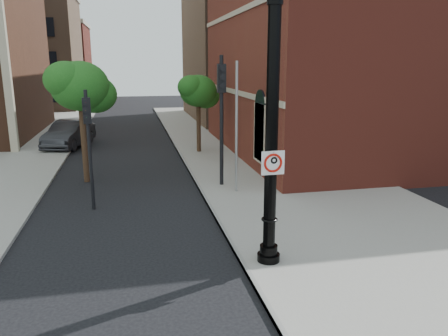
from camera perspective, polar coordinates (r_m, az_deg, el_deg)
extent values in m
plane|color=black|center=(10.46, -7.91, -15.19)|extent=(120.00, 120.00, 0.00)
cube|color=gray|center=(20.85, 6.53, -0.24)|extent=(8.00, 60.00, 0.12)
cube|color=gray|center=(19.96, -4.28, -0.79)|extent=(0.10, 60.00, 0.14)
cube|color=maroon|center=(28.48, 24.20, 14.43)|extent=(22.00, 16.00, 12.00)
cube|color=black|center=(19.22, 4.69, 4.53)|extent=(0.08, 1.40, 2.40)
cube|color=#B5A98C|center=(23.86, 1.28, 9.95)|extent=(0.06, 16.00, 0.25)
cube|color=#B5A98C|center=(23.94, 1.33, 19.55)|extent=(0.06, 16.00, 0.25)
cube|color=#B5A98C|center=(27.02, -27.10, 16.39)|extent=(0.40, 0.40, 14.00)
cube|color=brown|center=(54.39, -25.02, 13.40)|extent=(12.00, 12.00, 12.00)
cube|color=maroon|center=(68.13, -22.38, 12.59)|extent=(12.00, 12.00, 10.00)
cube|color=brown|center=(42.56, 11.19, 16.02)|extent=(22.00, 14.00, 14.00)
cylinder|color=black|center=(11.37, 5.81, -11.77)|extent=(0.57, 0.57, 0.31)
cylinder|color=black|center=(11.27, 5.84, -10.59)|extent=(0.45, 0.45, 0.26)
cylinder|color=black|center=(10.43, 6.22, 3.94)|extent=(0.31, 0.31, 5.94)
torus|color=black|center=(10.96, 5.95, -6.68)|extent=(0.41, 0.41, 0.06)
cylinder|color=black|center=(10.37, 6.68, 20.81)|extent=(0.37, 0.37, 0.15)
cube|color=white|center=(10.38, 6.41, 0.67)|extent=(0.58, 0.04, 0.58)
cube|color=black|center=(10.32, 6.45, 2.09)|extent=(0.58, 0.03, 0.05)
cube|color=black|center=(10.44, 6.37, -0.75)|extent=(0.58, 0.03, 0.05)
cube|color=black|center=(10.29, 5.03, 0.59)|extent=(0.05, 0.01, 0.58)
cube|color=black|center=(10.47, 7.76, 0.74)|extent=(0.05, 0.01, 0.58)
torus|color=#BD1107|center=(10.38, 6.41, 0.67)|extent=(0.46, 0.07, 0.46)
cube|color=#BD1107|center=(10.38, 6.41, 0.67)|extent=(0.33, 0.02, 0.33)
cube|color=black|center=(10.36, 6.13, 0.65)|extent=(0.05, 0.01, 0.27)
torus|color=black|center=(10.37, 6.54, 1.01)|extent=(0.18, 0.06, 0.18)
cylinder|color=black|center=(10.32, 6.45, 2.07)|extent=(0.03, 0.02, 0.03)
imported|color=#29292D|center=(28.15, -19.56, 4.20)|extent=(2.83, 5.12, 1.60)
cylinder|color=black|center=(15.57, -17.14, 2.10)|extent=(0.12, 0.12, 4.15)
cube|color=black|center=(15.37, -17.50, 7.16)|extent=(0.29, 0.28, 0.86)
sphere|color=#E50505|center=(15.21, -17.70, 8.23)|extent=(0.16, 0.16, 0.16)
sphere|color=#FF8C00|center=(15.23, -17.63, 7.26)|extent=(0.16, 0.16, 0.16)
sphere|color=#00E519|center=(15.26, -17.56, 6.29)|extent=(0.16, 0.16, 0.16)
cylinder|color=black|center=(17.53, -0.33, 5.86)|extent=(0.15, 0.15, 5.31)
cube|color=black|center=(17.38, -0.34, 11.65)|extent=(0.35, 0.33, 1.11)
sphere|color=#E50505|center=(17.20, -0.18, 12.92)|extent=(0.20, 0.20, 0.20)
sphere|color=#FF8C00|center=(17.21, -0.18, 11.81)|extent=(0.20, 0.20, 0.20)
sphere|color=#00E519|center=(17.22, -0.18, 10.71)|extent=(0.20, 0.20, 0.20)
cylinder|color=#999999|center=(16.61, 1.64, 5.04)|extent=(0.10, 0.10, 5.09)
cylinder|color=#312113|center=(19.42, -17.84, 3.72)|extent=(0.24, 0.24, 3.81)
ellipsoid|color=#164E15|center=(19.20, -18.32, 10.13)|extent=(2.39, 2.39, 2.03)
ellipsoid|color=#164E15|center=(19.60, -16.51, 9.19)|extent=(1.85, 1.85, 1.57)
ellipsoid|color=#164E15|center=(18.92, -19.98, 10.78)|extent=(1.74, 1.74, 1.48)
cylinder|color=#312113|center=(26.33, -18.13, 5.95)|extent=(0.24, 0.24, 3.63)
ellipsoid|color=#164E15|center=(26.15, -18.47, 10.46)|extent=(2.28, 2.28, 1.94)
ellipsoid|color=#164E15|center=(26.54, -17.19, 9.79)|extent=(1.77, 1.77, 1.50)
ellipsoid|color=#164E15|center=(25.89, -19.63, 10.92)|extent=(1.66, 1.66, 1.41)
cylinder|color=#312113|center=(24.59, -3.34, 5.67)|extent=(0.24, 0.24, 3.27)
ellipsoid|color=#164E15|center=(24.40, -3.40, 10.02)|extent=(2.05, 2.05, 1.75)
ellipsoid|color=#164E15|center=(24.87, -2.44, 9.34)|extent=(1.59, 1.59, 1.35)
ellipsoid|color=#164E15|center=(24.05, -4.31, 10.51)|extent=(1.49, 1.49, 1.27)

